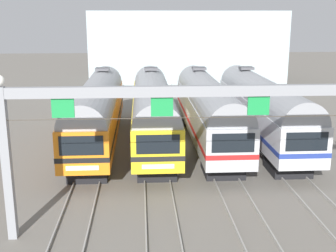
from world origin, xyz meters
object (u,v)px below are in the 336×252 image
catenary_gantry (210,119)px  commuter_train_stainless (208,108)px  commuter_train_yellow (153,108)px  commuter_train_orange (98,109)px  commuter_train_silver (261,107)px

catenary_gantry → commuter_train_stainless: bearing=81.7°
catenary_gantry → commuter_train_yellow: bearing=98.3°
commuter_train_orange → commuter_train_stainless: size_ratio=1.00×
commuter_train_orange → commuter_train_yellow: same height
commuter_train_orange → commuter_train_silver: size_ratio=1.00×
commuter_train_orange → commuter_train_stainless: (7.92, 0.00, 0.00)m
commuter_train_orange → commuter_train_yellow: (3.96, 0.00, 0.00)m
commuter_train_yellow → catenary_gantry: bearing=-81.7°
commuter_train_stainless → catenary_gantry: bearing=-98.3°
commuter_train_yellow → commuter_train_stainless: size_ratio=1.00×
commuter_train_yellow → catenary_gantry: size_ratio=1.05×
commuter_train_yellow → commuter_train_silver: same height
commuter_train_silver → catenary_gantry: catenary_gantry is taller
commuter_train_yellow → commuter_train_orange: bearing=180.0°
commuter_train_orange → commuter_train_yellow: size_ratio=1.00×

